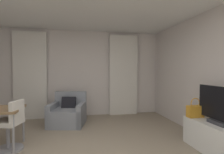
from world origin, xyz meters
name	(u,v)px	position (x,y,z in m)	size (l,w,h in m)	color
wall_window	(79,74)	(0.00, 3.03, 1.30)	(5.12, 0.06, 2.60)	silver
curtain_left_panel	(30,76)	(-1.38, 2.90, 1.25)	(0.90, 0.06, 2.50)	silver
curtain_right_panel	(124,75)	(1.38, 2.90, 1.25)	(0.90, 0.06, 2.50)	silver
armchair	(68,114)	(-0.31, 2.17, 0.28)	(1.01, 1.00, 0.82)	gray
desk_chair	(10,128)	(-1.22, 0.83, 0.39)	(0.49, 0.49, 0.88)	gray
tv_console	(220,140)	(2.23, -0.04, 0.26)	(0.50, 1.30, 0.51)	white
tv_flatscreen	(220,107)	(2.23, -0.02, 0.80)	(0.20, 0.94, 0.62)	#333338
handbag_primary	(195,111)	(2.12, 0.46, 0.63)	(0.30, 0.14, 0.37)	orange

